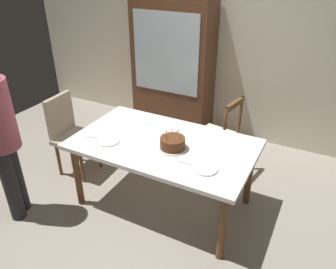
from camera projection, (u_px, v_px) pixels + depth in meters
The scene contains 14 objects.
ground at pixel (164, 202), 3.55m from camera, with size 6.40×6.40×0.00m, color #9E9384.
back_wall at pixel (229, 43), 4.35m from camera, with size 6.40×0.10×2.60m, color beige.
dining_table at pixel (163, 149), 3.23m from camera, with size 1.75×1.03×0.74m.
birthday_cake at pixel (173, 143), 3.06m from camera, with size 0.28×0.28×0.18m.
plate_near_celebrant at pixel (108, 141), 3.20m from camera, with size 0.22×0.22×0.01m, color white.
plate_far_side at pixel (167, 130), 3.40m from camera, with size 0.22×0.22×0.01m, color white.
plate_near_guest at pixel (205, 169), 2.79m from camera, with size 0.22×0.22×0.01m, color white.
fork_near_celebrant at pixel (95, 138), 3.26m from camera, with size 0.18×0.02×0.01m, color silver.
fork_far_side at pixel (154, 126), 3.48m from camera, with size 0.18×0.02×0.01m, color silver.
fork_near_guest at pixel (188, 164), 2.86m from camera, with size 0.18×0.02×0.01m, color silver.
chair_spindle_back at pixel (218, 137), 3.86m from camera, with size 0.51×0.51×0.95m.
chair_upholstered at pixel (70, 131), 3.84m from camera, with size 0.46×0.46×0.95m.
person_celebrant at pixel (0, 134), 2.97m from camera, with size 0.32×0.32×1.61m.
china_cabinet at pixel (173, 68), 4.57m from camera, with size 1.10×0.45×1.90m.
Camera 1 is at (1.31, -2.42, 2.36)m, focal length 35.27 mm.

